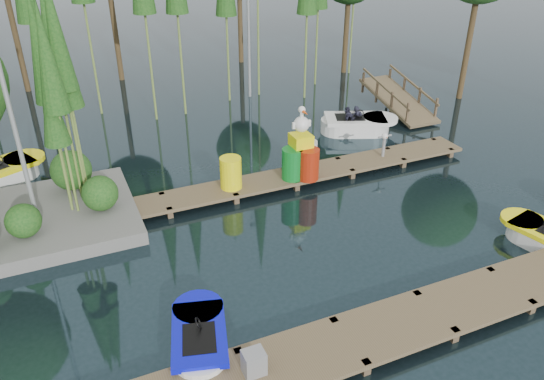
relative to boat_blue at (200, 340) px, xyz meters
name	(u,v)px	position (x,y,z in m)	size (l,w,h in m)	color
ground_plane	(263,237)	(2.74, 3.23, -0.23)	(90.00, 90.00, 0.00)	#1B2C32
near_dock	(349,342)	(2.74, -1.27, 0.00)	(18.00, 1.50, 0.50)	brown
far_dock	(261,183)	(3.74, 5.73, 0.00)	(15.00, 1.20, 0.50)	brown
lamp_island	(3,84)	(-2.76, 5.73, 4.03)	(0.30, 0.30, 7.25)	gray
lamp_rear	(248,0)	(6.74, 14.23, 4.03)	(0.30, 0.30, 7.25)	gray
ramp	(398,99)	(11.74, 9.73, 0.36)	(1.50, 3.94, 1.49)	brown
boat_blue	(200,340)	(0.00, 0.00, 0.00)	(1.66, 2.58, 0.80)	white
boat_white_far	(356,125)	(8.97, 8.55, 0.08)	(3.27, 2.39, 1.41)	white
utility_cabinet	(254,362)	(0.68, -1.27, 0.32)	(0.41, 0.35, 0.50)	gray
yellow_barrel	(231,173)	(2.76, 5.73, 0.56)	(0.66, 0.66, 0.99)	#FFF40D
drum_cluster	(302,156)	(5.09, 5.57, 0.75)	(1.34, 1.23, 2.31)	#0C7122
seagull_post	(384,141)	(8.28, 5.73, 0.64)	(0.53, 0.29, 0.85)	gray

